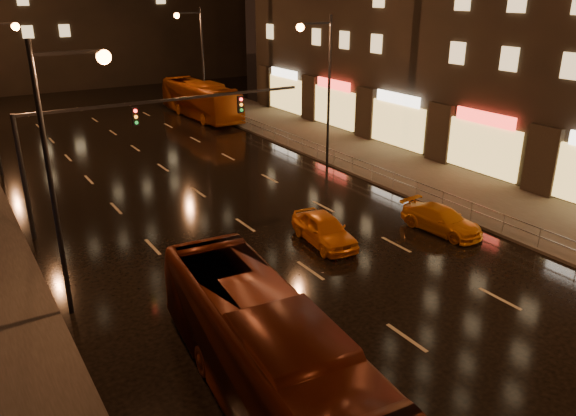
% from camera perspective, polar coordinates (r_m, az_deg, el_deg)
% --- Properties ---
extents(ground, '(140.00, 140.00, 0.00)m').
position_cam_1_polar(ground, '(32.65, -7.68, 0.59)').
color(ground, black).
rests_on(ground, ground).
extents(sidewalk_right, '(7.00, 70.00, 0.15)m').
position_cam_1_polar(sidewalk_right, '(36.45, 15.48, 2.34)').
color(sidewalk_right, '#38332D').
rests_on(sidewalk_right, ground).
extents(traffic_signal, '(15.31, 0.32, 6.20)m').
position_cam_1_polar(traffic_signal, '(29.66, -17.08, 7.30)').
color(traffic_signal, black).
rests_on(traffic_signal, ground).
extents(railing_right, '(0.05, 56.00, 1.00)m').
position_cam_1_polar(railing_right, '(36.01, 8.54, 4.04)').
color(railing_right, '#99999E').
rests_on(railing_right, sidewalk_right).
extents(bus_red, '(3.99, 12.32, 3.37)m').
position_cam_1_polar(bus_red, '(16.41, -1.74, -15.12)').
color(bus_red, '#521A0B').
rests_on(bus_red, ground).
extents(bus_curb, '(3.12, 12.25, 3.40)m').
position_cam_1_polar(bus_curb, '(54.92, -8.87, 10.82)').
color(bus_curb, '#A84E10').
rests_on(bus_curb, ground).
extents(taxi_near, '(2.23, 4.48, 1.47)m').
position_cam_1_polar(taxi_near, '(26.93, 3.68, -2.16)').
color(taxi_near, orange).
rests_on(taxi_near, ground).
extents(taxi_far, '(2.22, 4.53, 1.27)m').
position_cam_1_polar(taxi_far, '(29.27, 15.34, -1.16)').
color(taxi_far, orange).
rests_on(taxi_far, ground).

